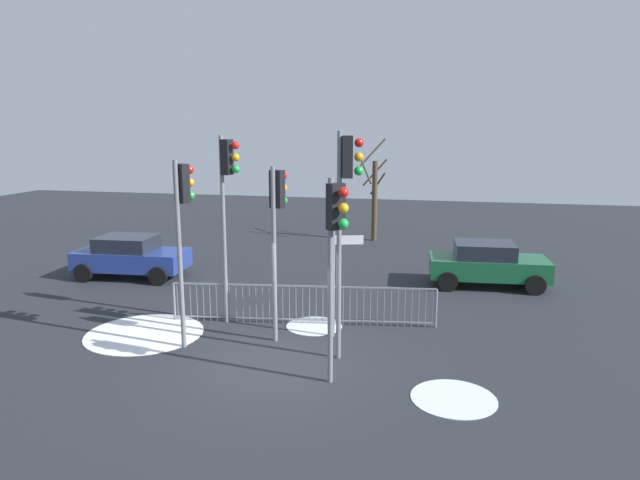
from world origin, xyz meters
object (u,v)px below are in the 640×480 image
Objects in this scene: traffic_light_mid_right at (227,188)px; direction_sign_post at (336,275)px; traffic_light_foreground_left at (335,236)px; traffic_light_rear_right at (346,196)px; bare_tree_left at (374,195)px; car_blue_far at (131,256)px; car_green_mid at (487,263)px; traffic_light_rear_left at (277,214)px; traffic_light_mid_left at (182,211)px.

traffic_light_mid_right is 1.76× the size of direction_sign_post.
traffic_light_rear_right is (-0.04, 1.40, 0.63)m from traffic_light_foreground_left.
traffic_light_rear_right reaches higher than bare_tree_left.
traffic_light_foreground_left is 4.66m from traffic_light_mid_right.
traffic_light_mid_right is 3.63m from direction_sign_post.
car_blue_far is 1.00× the size of car_green_mid.
traffic_light_rear_left is at bearing -177.28° from direction_sign_post.
direction_sign_post is at bearing 89.72° from traffic_light_mid_right.
traffic_light_foreground_left is at bearing -95.99° from direction_sign_post.
traffic_light_rear_left is at bearing 68.94° from traffic_light_mid_right.
bare_tree_left reaches higher than car_blue_far.
car_blue_far is at bearing -176.40° from car_green_mid.
traffic_light_mid_left reaches higher than car_green_mid.
traffic_light_rear_left is 2.12m from direction_sign_post.
traffic_light_rear_right is 3.86m from traffic_light_mid_left.
direction_sign_post is at bearing 44.83° from traffic_light_mid_left.
traffic_light_mid_right is 9.21m from car_green_mid.
car_blue_far is 0.83× the size of bare_tree_left.
traffic_light_rear_left reaches higher than car_green_mid.
traffic_light_foreground_left is 1.53m from traffic_light_rear_right.
traffic_light_mid_left is at bearing -102.73° from traffic_light_rear_right.
car_blue_far is at bearing 136.86° from direction_sign_post.
traffic_light_rear_right reaches higher than direction_sign_post.
traffic_light_rear_left is at bearing -93.34° from bare_tree_left.
car_blue_far is at bearing 154.33° from traffic_light_mid_left.
traffic_light_rear_left is 8.51m from car_blue_far.
traffic_light_rear_left is 1.52× the size of direction_sign_post.
traffic_light_foreground_left is at bearing -116.75° from car_green_mid.
bare_tree_left reaches higher than traffic_light_foreground_left.
traffic_light_rear_right is at bearing -86.91° from direction_sign_post.
car_green_mid is at bearing -56.21° from bare_tree_left.
traffic_light_mid_right reaches higher than car_green_mid.
traffic_light_mid_right is at bearing -130.00° from traffic_light_rear_right.
traffic_light_mid_right reaches higher than direction_sign_post.
traffic_light_rear_left is at bearing -97.38° from traffic_light_foreground_left.
traffic_light_rear_left is 0.84× the size of traffic_light_rear_right.
bare_tree_left is (-0.59, 12.58, 0.51)m from direction_sign_post.
traffic_light_mid_left is (-3.83, -0.05, -0.46)m from traffic_light_rear_right.
traffic_light_mid_right is 12.48m from bare_tree_left.
traffic_light_rear_left is 1.10× the size of car_blue_far.
traffic_light_rear_right reaches higher than traffic_light_rear_left.
traffic_light_mid_left is 1.15× the size of car_blue_far.
traffic_light_mid_left is 14.24m from bare_tree_left.
traffic_light_mid_right is 6.97m from car_blue_far.
traffic_light_rear_left is 0.91× the size of bare_tree_left.
traffic_light_foreground_left is at bearing -30.81° from traffic_light_rear_left.
bare_tree_left is (-4.64, 6.93, 1.35)m from car_green_mid.
traffic_light_mid_right is at bearing 170.66° from traffic_light_rear_left.
car_blue_far is 12.27m from car_green_mid.
traffic_light_mid_left is 1.58× the size of direction_sign_post.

